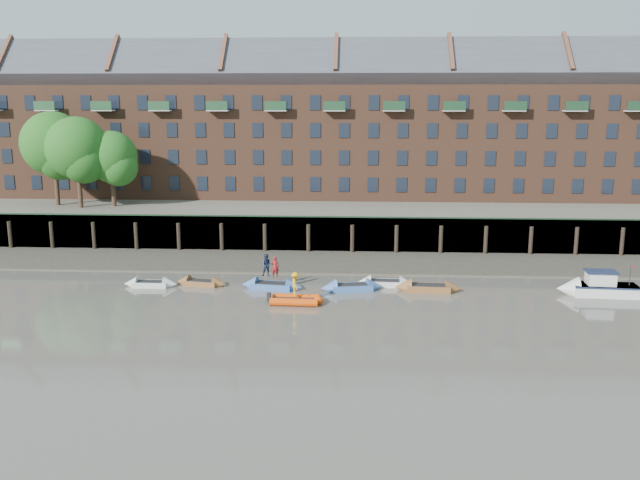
# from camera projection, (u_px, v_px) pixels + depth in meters

# --- Properties ---
(ground) EXTENTS (220.00, 220.00, 0.00)m
(ground) POSITION_uv_depth(u_px,v_px,m) (315.00, 333.00, 40.58)
(ground) COLOR #5E5951
(ground) RESTS_ON ground
(foreshore) EXTENTS (110.00, 8.00, 0.50)m
(foreshore) POSITION_uv_depth(u_px,v_px,m) (328.00, 262.00, 58.18)
(foreshore) COLOR #3D382F
(foreshore) RESTS_ON ground
(mud_band) EXTENTS (110.00, 1.60, 0.10)m
(mud_band) POSITION_uv_depth(u_px,v_px,m) (327.00, 272.00, 54.85)
(mud_band) COLOR #4C4336
(mud_band) RESTS_ON ground
(river_wall) EXTENTS (110.00, 1.23, 3.30)m
(river_wall) POSITION_uv_depth(u_px,v_px,m) (331.00, 234.00, 62.13)
(river_wall) COLOR #2D2A26
(river_wall) RESTS_ON ground
(bank_terrace) EXTENTS (110.00, 28.00, 3.20)m
(bank_terrace) POSITION_uv_depth(u_px,v_px,m) (336.00, 210.00, 75.44)
(bank_terrace) COLOR #5E594D
(bank_terrace) RESTS_ON ground
(apartment_terrace) EXTENTS (80.60, 15.56, 20.98)m
(apartment_terrace) POSITION_uv_depth(u_px,v_px,m) (336.00, 108.00, 74.12)
(apartment_terrace) COLOR brown
(apartment_terrace) RESTS_ON bank_terrace
(tree_cluster) EXTENTS (11.76, 7.74, 9.40)m
(tree_cluster) POSITION_uv_depth(u_px,v_px,m) (74.00, 148.00, 66.89)
(tree_cluster) COLOR #3A281C
(tree_cluster) RESTS_ON bank_terrace
(rowboat_1) EXTENTS (4.02, 1.19, 1.16)m
(rowboat_1) POSITION_uv_depth(u_px,v_px,m) (151.00, 284.00, 50.58)
(rowboat_1) COLOR silver
(rowboat_1) RESTS_ON ground
(rowboat_2) EXTENTS (4.08, 1.79, 1.15)m
(rowboat_2) POSITION_uv_depth(u_px,v_px,m) (201.00, 283.00, 50.90)
(rowboat_2) COLOR brown
(rowboat_2) RESTS_ON ground
(rowboat_3) EXTENTS (4.77, 1.96, 1.34)m
(rowboat_3) POSITION_uv_depth(u_px,v_px,m) (272.00, 286.00, 49.95)
(rowboat_3) COLOR #3F66AE
(rowboat_3) RESTS_ON ground
(rowboat_4) EXTENTS (4.77, 2.25, 1.33)m
(rowboat_4) POSITION_uv_depth(u_px,v_px,m) (352.00, 287.00, 49.55)
(rowboat_4) COLOR #3F66AE
(rowboat_4) RESTS_ON ground
(rowboat_5) EXTENTS (4.33, 1.41, 1.24)m
(rowboat_5) POSITION_uv_depth(u_px,v_px,m) (385.00, 283.00, 50.77)
(rowboat_5) COLOR silver
(rowboat_5) RESTS_ON ground
(rowboat_6) EXTENTS (4.93, 1.65, 1.41)m
(rowboat_6) POSITION_uv_depth(u_px,v_px,m) (428.00, 288.00, 49.34)
(rowboat_6) COLOR brown
(rowboat_6) RESTS_ON ground
(rib_tender) EXTENTS (3.58, 1.80, 0.62)m
(rib_tender) POSITION_uv_depth(u_px,v_px,m) (297.00, 300.00, 46.33)
(rib_tender) COLOR #E44709
(rib_tender) RESTS_ON ground
(motor_launch) EXTENTS (5.67, 2.17, 2.30)m
(motor_launch) POSITION_uv_depth(u_px,v_px,m) (592.00, 287.00, 48.32)
(motor_launch) COLOR silver
(motor_launch) RESTS_ON ground
(person_rower_a) EXTENTS (0.59, 0.40, 1.61)m
(person_rower_a) POSITION_uv_depth(u_px,v_px,m) (275.00, 267.00, 49.56)
(person_rower_a) COLOR maroon
(person_rower_a) RESTS_ON rowboat_3
(person_rower_b) EXTENTS (0.88, 0.72, 1.69)m
(person_rower_b) POSITION_uv_depth(u_px,v_px,m) (267.00, 265.00, 49.90)
(person_rower_b) COLOR #19233F
(person_rower_b) RESTS_ON rowboat_3
(person_rib_crew) EXTENTS (0.85, 1.18, 1.64)m
(person_rib_crew) POSITION_uv_depth(u_px,v_px,m) (295.00, 284.00, 46.14)
(person_rib_crew) COLOR orange
(person_rib_crew) RESTS_ON rib_tender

